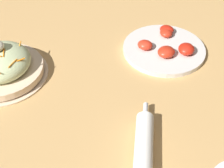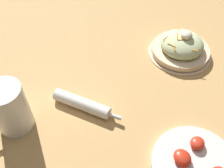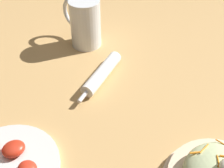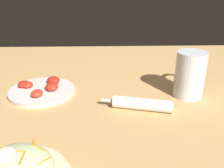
% 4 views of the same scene
% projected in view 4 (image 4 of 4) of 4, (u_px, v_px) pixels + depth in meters
% --- Properties ---
extents(ground_plane, '(1.43, 1.43, 0.00)m').
position_uv_depth(ground_plane, '(115.00, 118.00, 0.68)').
color(ground_plane, tan).
extents(beer_mug, '(0.14, 0.11, 0.14)m').
position_uv_depth(beer_mug, '(190.00, 76.00, 0.78)').
color(beer_mug, white).
rests_on(beer_mug, ground_plane).
extents(napkin_roll, '(0.07, 0.20, 0.03)m').
position_uv_depth(napkin_roll, '(142.00, 104.00, 0.71)').
color(napkin_roll, white).
rests_on(napkin_roll, ground_plane).
extents(tomato_plate, '(0.21, 0.21, 0.04)m').
position_uv_depth(tomato_plate, '(42.00, 90.00, 0.82)').
color(tomato_plate, silver).
rests_on(tomato_plate, ground_plane).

